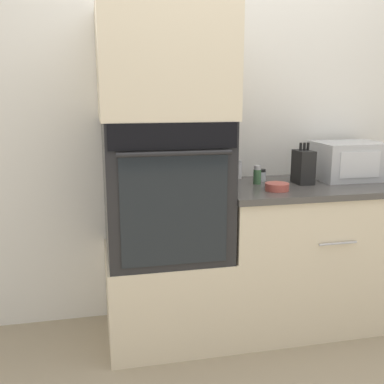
% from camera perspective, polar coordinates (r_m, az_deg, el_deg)
% --- Properties ---
extents(ground_plane, '(12.00, 12.00, 0.00)m').
position_cam_1_polar(ground_plane, '(2.59, 5.70, -19.88)').
color(ground_plane, gray).
extents(wall_back, '(8.00, 0.05, 2.50)m').
position_cam_1_polar(wall_back, '(2.80, 2.20, 9.72)').
color(wall_back, silver).
rests_on(wall_back, ground_plane).
extents(oven_cabinet_base, '(0.67, 0.60, 0.51)m').
position_cam_1_polar(oven_cabinet_base, '(2.65, -3.30, -12.73)').
color(oven_cabinet_base, beige).
rests_on(oven_cabinet_base, ground_plane).
extents(wall_oven, '(0.64, 0.64, 0.74)m').
position_cam_1_polar(wall_oven, '(2.45, -3.47, 0.56)').
color(wall_oven, black).
rests_on(wall_oven, oven_cabinet_base).
extents(oven_cabinet_upper, '(0.67, 0.60, 0.58)m').
position_cam_1_polar(oven_cabinet_upper, '(2.41, -3.69, 16.10)').
color(oven_cabinet_upper, beige).
rests_on(oven_cabinet_upper, wall_oven).
extents(counter_unit, '(1.12, 0.63, 0.86)m').
position_cam_1_polar(counter_unit, '(2.85, 14.67, -7.46)').
color(counter_unit, beige).
rests_on(counter_unit, ground_plane).
extents(microwave, '(0.41, 0.33, 0.23)m').
position_cam_1_polar(microwave, '(2.93, 19.27, 3.79)').
color(microwave, '#B2B5BA').
rests_on(microwave, counter_unit).
extents(knife_block, '(0.09, 0.14, 0.24)m').
position_cam_1_polar(knife_block, '(2.71, 13.95, 3.13)').
color(knife_block, black).
rests_on(knife_block, counter_unit).
extents(bowl, '(0.13, 0.13, 0.04)m').
position_cam_1_polar(bowl, '(2.49, 10.74, 0.66)').
color(bowl, '#B24C42').
rests_on(bowl, counter_unit).
extents(condiment_jar_near, '(0.06, 0.06, 0.07)m').
position_cam_1_polar(condiment_jar_near, '(2.76, 8.79, 2.15)').
color(condiment_jar_near, silver).
rests_on(condiment_jar_near, counter_unit).
extents(condiment_jar_mid, '(0.05, 0.05, 0.11)m').
position_cam_1_polar(condiment_jar_mid, '(2.65, 8.28, 2.15)').
color(condiment_jar_mid, '#427047').
rests_on(condiment_jar_mid, counter_unit).
extents(condiment_jar_far, '(0.04, 0.04, 0.11)m').
position_cam_1_polar(condiment_jar_far, '(2.81, 5.88, 2.84)').
color(condiment_jar_far, silver).
rests_on(condiment_jar_far, counter_unit).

